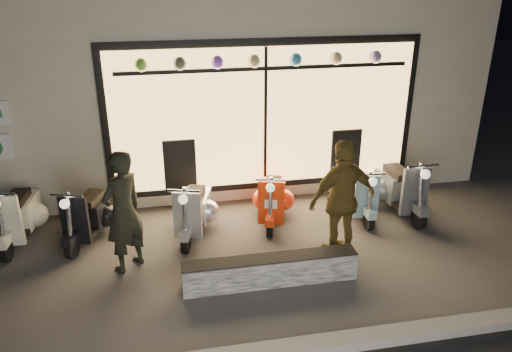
{
  "coord_description": "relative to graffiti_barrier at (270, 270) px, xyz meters",
  "views": [
    {
      "loc": [
        -0.94,
        -6.16,
        3.97
      ],
      "look_at": [
        0.38,
        0.6,
        1.05
      ],
      "focal_mm": 35.0,
      "sensor_mm": 36.0,
      "label": 1
    }
  ],
  "objects": [
    {
      "name": "ground",
      "position": [
        -0.33,
        0.65,
        -0.2
      ],
      "size": [
        40.0,
        40.0,
        0.0
      ],
      "primitive_type": "plane",
      "color": "#383533",
      "rests_on": "ground"
    },
    {
      "name": "shop_building",
      "position": [
        -0.33,
        5.63,
        1.9
      ],
      "size": [
        10.2,
        6.23,
        4.2
      ],
      "color": "beige",
      "rests_on": "ground"
    },
    {
      "name": "graffiti_barrier",
      "position": [
        0.0,
        0.0,
        0.0
      ],
      "size": [
        2.35,
        0.28,
        0.4
      ],
      "primitive_type": "cube",
      "color": "black",
      "rests_on": "ground"
    },
    {
      "name": "scooter_silver",
      "position": [
        -0.87,
        1.67,
        0.18
      ],
      "size": [
        0.67,
        1.33,
        0.95
      ],
      "rotation": [
        0.0,
        0.0,
        -0.28
      ],
      "color": "black",
      "rests_on": "ground"
    },
    {
      "name": "scooter_red",
      "position": [
        0.46,
        1.86,
        0.17
      ],
      "size": [
        0.66,
        1.3,
        0.93
      ],
      "rotation": [
        0.0,
        0.0,
        -0.29
      ],
      "color": "black",
      "rests_on": "ground"
    },
    {
      "name": "scooter_black",
      "position": [
        -2.48,
        1.83,
        0.18
      ],
      "size": [
        0.71,
        1.32,
        0.95
      ],
      "rotation": [
        0.0,
        0.0,
        -0.33
      ],
      "color": "black",
      "rests_on": "ground"
    },
    {
      "name": "scooter_cream",
      "position": [
        -3.58,
        1.99,
        0.2
      ],
      "size": [
        0.51,
        1.39,
        0.99
      ],
      "rotation": [
        0.0,
        0.0,
        -0.08
      ],
      "color": "black",
      "rests_on": "ground"
    },
    {
      "name": "scooter_blue",
      "position": [
        1.91,
        1.81,
        0.17
      ],
      "size": [
        0.43,
        1.28,
        0.92
      ],
      "rotation": [
        0.0,
        0.0,
        -0.04
      ],
      "color": "black",
      "rests_on": "ground"
    },
    {
      "name": "scooter_grey",
      "position": [
        2.67,
        1.79,
        0.22
      ],
      "size": [
        0.49,
        1.44,
        1.03
      ],
      "rotation": [
        0.0,
        0.0,
        0.04
      ],
      "color": "black",
      "rests_on": "ground"
    },
    {
      "name": "man",
      "position": [
        -1.89,
        0.76,
        0.68
      ],
      "size": [
        0.75,
        0.75,
        1.75
      ],
      "primitive_type": "imported",
      "rotation": [
        0.0,
        0.0,
        3.91
      ],
      "color": "black",
      "rests_on": "ground"
    },
    {
      "name": "woman",
      "position": [
        1.16,
        0.53,
        0.69
      ],
      "size": [
        1.11,
        0.64,
        1.78
      ],
      "primitive_type": "imported",
      "rotation": [
        0.0,
        0.0,
        3.35
      ],
      "color": "brown",
      "rests_on": "ground"
    }
  ]
}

